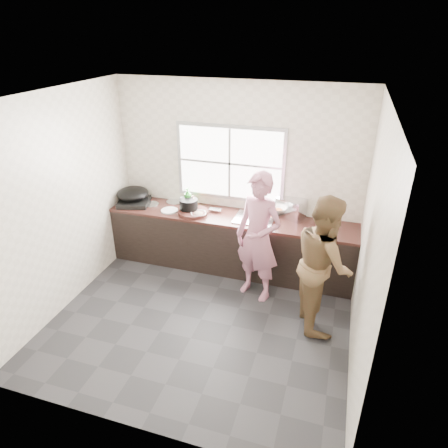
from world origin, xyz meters
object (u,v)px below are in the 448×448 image
(bowl_mince, at_px, (198,214))
(bottle_brown_short, at_px, (193,203))
(cutting_board, at_px, (193,212))
(black_pot, at_px, (189,206))
(woman, at_px, (258,242))
(dish_rack, at_px, (291,208))
(pot_lid_left, at_px, (151,204))
(bowl_crabs, at_px, (267,217))
(burner, at_px, (134,202))
(bowl_held, at_px, (257,224))
(wok, at_px, (133,194))
(glass_jar, at_px, (182,201))
(bottle_green, at_px, (188,198))
(pot_lid_right, at_px, (174,202))
(person_side, at_px, (323,263))
(bottle_brown_tall, at_px, (194,204))
(plate_food, at_px, (169,211))

(bowl_mince, relative_size, bottle_brown_short, 1.15)
(cutting_board, relative_size, black_pot, 1.63)
(woman, distance_m, dish_rack, 0.86)
(pot_lid_left, bearing_deg, cutting_board, -8.49)
(bowl_crabs, bearing_deg, burner, -177.60)
(dish_rack, bearing_deg, bowl_held, -110.18)
(bowl_held, bearing_deg, wok, 173.59)
(glass_jar, relative_size, dish_rack, 0.29)
(bowl_mince, relative_size, wok, 0.45)
(bottle_brown_short, relative_size, glass_jar, 1.74)
(bowl_held, distance_m, bottle_green, 1.16)
(bowl_held, distance_m, pot_lid_right, 1.48)
(bottle_brown_short, bearing_deg, dish_rack, 6.28)
(bowl_mince, relative_size, bowl_crabs, 1.01)
(cutting_board, distance_m, glass_jar, 0.39)
(bowl_held, distance_m, pot_lid_left, 1.73)
(glass_jar, bearing_deg, person_side, -25.47)
(person_side, height_order, burner, person_side)
(glass_jar, bearing_deg, pot_lid_right, 163.80)
(glass_jar, bearing_deg, burner, -163.32)
(dish_rack, bearing_deg, glass_jar, -156.67)
(glass_jar, distance_m, pot_lid_right, 0.17)
(bowl_held, bearing_deg, woman, -73.61)
(dish_rack, bearing_deg, bottle_green, -152.15)
(bottle_green, bearing_deg, bowl_mince, -40.61)
(bottle_brown_tall, bearing_deg, bowl_mince, -51.96)
(bowl_mince, relative_size, black_pot, 0.81)
(plate_food, height_order, glass_jar, glass_jar)
(bowl_crabs, relative_size, burner, 0.48)
(burner, bearing_deg, bowl_held, -5.24)
(bowl_mince, bearing_deg, wok, 172.23)
(black_pot, relative_size, bottle_brown_short, 1.41)
(person_side, height_order, cutting_board, person_side)
(bottle_green, bearing_deg, glass_jar, 140.30)
(cutting_board, bearing_deg, bowl_crabs, 7.43)
(woman, height_order, cutting_board, woman)
(bottle_brown_tall, bearing_deg, dish_rack, 7.93)
(woman, bearing_deg, plate_food, -176.71)
(woman, height_order, bowl_held, woman)
(bowl_crabs, relative_size, plate_food, 0.88)
(bottle_brown_tall, distance_m, pot_lid_right, 0.46)
(plate_food, bearing_deg, pot_lid_left, 159.61)
(bottle_brown_tall, height_order, pot_lid_left, bottle_brown_tall)
(woman, height_order, burner, woman)
(burner, height_order, dish_rack, dish_rack)
(bottle_green, bearing_deg, plate_food, -141.96)
(bowl_crabs, xyz_separation_m, burner, (-2.06, -0.09, -0.00))
(bowl_mince, bearing_deg, glass_jar, 139.72)
(person_side, xyz_separation_m, black_pot, (-2.02, 0.83, 0.12))
(black_pot, xyz_separation_m, bottle_brown_tall, (0.05, 0.07, -0.01))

